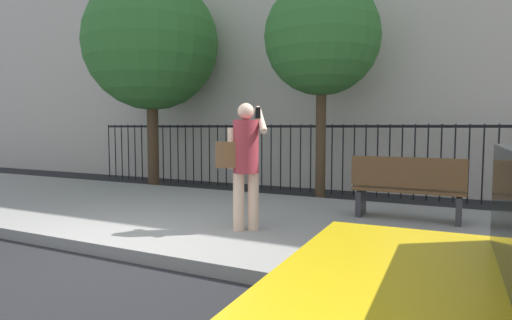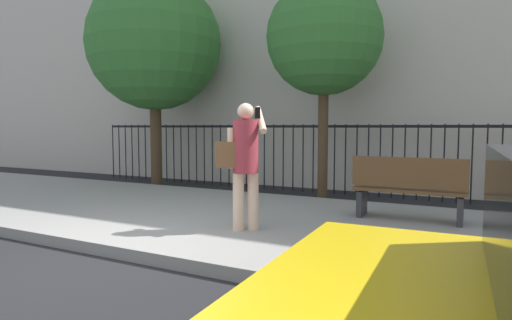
{
  "view_description": "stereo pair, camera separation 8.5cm",
  "coord_description": "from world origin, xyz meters",
  "px_view_note": "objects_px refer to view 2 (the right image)",
  "views": [
    {
      "loc": [
        3.7,
        -3.62,
        1.54
      ],
      "look_at": [
        1.04,
        1.71,
        1.08
      ],
      "focal_mm": 30.02,
      "sensor_mm": 36.0,
      "label": 1
    },
    {
      "loc": [
        3.78,
        -3.58,
        1.54
      ],
      "look_at": [
        1.04,
        1.71,
        1.08
      ],
      "focal_mm": 30.02,
      "sensor_mm": 36.0,
      "label": 2
    }
  ],
  "objects_px": {
    "street_bench": "(408,187)",
    "street_tree_far": "(154,44)",
    "pedestrian_on_phone": "(244,157)",
    "street_tree_near": "(324,38)"
  },
  "relations": [
    {
      "from": "street_tree_near",
      "to": "street_tree_far",
      "type": "distance_m",
      "value": 4.47
    },
    {
      "from": "street_bench",
      "to": "street_tree_near",
      "type": "xyz_separation_m",
      "value": [
        -2.01,
        2.07,
        2.73
      ]
    },
    {
      "from": "street_tree_far",
      "to": "street_tree_near",
      "type": "bearing_deg",
      "value": 0.62
    },
    {
      "from": "street_bench",
      "to": "street_tree_far",
      "type": "xyz_separation_m",
      "value": [
        -6.48,
        2.02,
        2.99
      ]
    },
    {
      "from": "pedestrian_on_phone",
      "to": "street_bench",
      "type": "height_order",
      "value": "pedestrian_on_phone"
    },
    {
      "from": "street_tree_near",
      "to": "street_tree_far",
      "type": "xyz_separation_m",
      "value": [
        -4.47,
        -0.05,
        0.26
      ]
    },
    {
      "from": "pedestrian_on_phone",
      "to": "street_tree_near",
      "type": "xyz_separation_m",
      "value": [
        -0.13,
        3.68,
        2.24
      ]
    },
    {
      "from": "street_tree_near",
      "to": "street_tree_far",
      "type": "relative_size",
      "value": 0.86
    },
    {
      "from": "street_bench",
      "to": "street_tree_near",
      "type": "distance_m",
      "value": 3.97
    },
    {
      "from": "street_bench",
      "to": "street_tree_far",
      "type": "distance_m",
      "value": 7.41
    }
  ]
}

